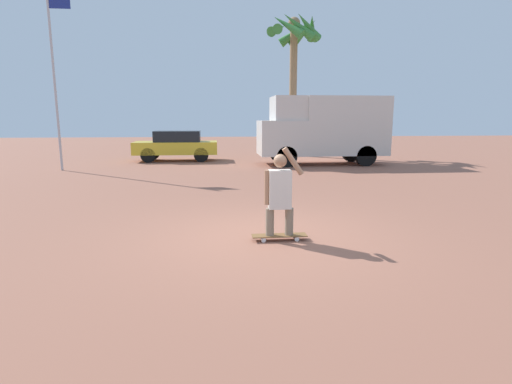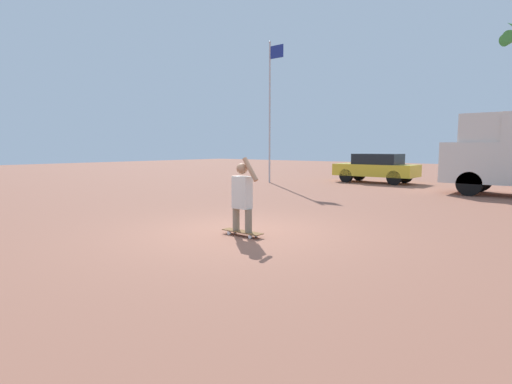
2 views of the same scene
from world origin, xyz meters
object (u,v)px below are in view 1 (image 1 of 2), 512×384
Objects in this scene: camper_van at (324,128)px; parked_car_yellow at (177,145)px; person_skateboarder at (280,191)px; palm_tree_near_van at (294,41)px; skateboard at (279,236)px; flagpole at (55,68)px.

camper_van reaches higher than parked_car_yellow.
parked_car_yellow is at bearing 102.07° from person_skateboarder.
camper_van is 7.12m from parked_car_yellow.
parked_car_yellow is at bearing -160.87° from palm_tree_near_van.
skateboard is at bearing -77.92° from parked_car_yellow.
camper_van is at bearing -18.24° from parked_car_yellow.
parked_car_yellow is at bearing 38.23° from flagpole.
camper_van is at bearing 5.60° from flagpole.
flagpole is (-7.03, 10.12, 3.83)m from skateboard.
skateboard is at bearing -0.00° from person_skateboarder.
palm_tree_near_van reaches higher than skateboard.
flagpole reaches higher than skateboard.
camper_van is 1.41× the size of parked_car_yellow.
flagpole reaches higher than parked_car_yellow.
palm_tree_near_van reaches higher than person_skateboarder.
camper_van is 6.24m from palm_tree_near_van.
skateboard is 11.94m from camper_van.
person_skateboarder is 0.26× the size of camper_van.
flagpole is (-4.16, -3.28, 3.14)m from parked_car_yellow.
camper_van is at bearing 71.03° from skateboard.
palm_tree_near_van reaches higher than camper_van.
flagpole is at bearing -141.77° from parked_car_yellow.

